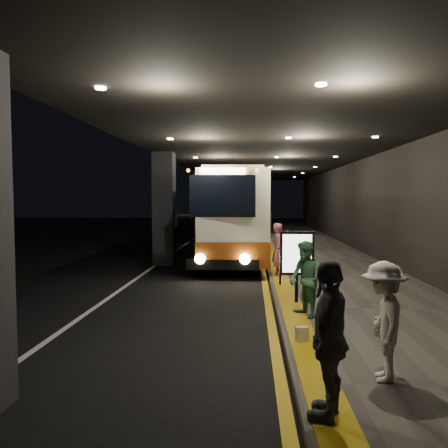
{
  "coord_description": "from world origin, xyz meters",
  "views": [
    {
      "loc": [
        1.93,
        -12.98,
        2.61
      ],
      "look_at": [
        0.96,
        2.44,
        1.7
      ],
      "focal_mm": 35.0,
      "sensor_mm": 36.0,
      "label": 1
    }
  ],
  "objects": [
    {
      "name": "bag_polka",
      "position": [
        4.27,
        -5.1,
        0.31
      ],
      "size": [
        0.29,
        0.17,
        0.33
      ],
      "primitive_type": "cube",
      "rotation": [
        0.0,
        0.0,
        0.2
      ],
      "color": "black",
      "rests_on": "sidewalk"
    },
    {
      "name": "coach_main",
      "position": [
        1.02,
        6.29,
        1.72
      ],
      "size": [
        3.02,
        11.57,
        3.58
      ],
      "rotation": [
        0.0,
        0.0,
        0.06
      ],
      "color": "beige",
      "rests_on": "ground"
    },
    {
      "name": "sidewalk",
      "position": [
        4.75,
        5.0,
        0.07
      ],
      "size": [
        4.5,
        50.0,
        0.15
      ],
      "primitive_type": "cube",
      "color": "#514C44",
      "rests_on": "ground"
    },
    {
      "name": "tactile_strip",
      "position": [
        2.85,
        5.0,
        0.16
      ],
      "size": [
        0.5,
        50.0,
        0.01
      ],
      "primitive_type": "cube",
      "color": "gold",
      "rests_on": "sidewalk"
    },
    {
      "name": "passenger_boarding",
      "position": [
        2.8,
        0.88,
        0.99
      ],
      "size": [
        0.48,
        0.66,
        1.68
      ],
      "primitive_type": "imported",
      "rotation": [
        0.0,
        0.0,
        1.7
      ],
      "color": "#A64D61",
      "rests_on": "sidewalk"
    },
    {
      "name": "kerb_stripe_yellow",
      "position": [
        2.35,
        5.0,
        0.01
      ],
      "size": [
        0.18,
        50.0,
        0.01
      ],
      "primitive_type": "cube",
      "color": "gold",
      "rests_on": "ground"
    },
    {
      "name": "passenger_waiting_white",
      "position": [
        3.71,
        -7.07,
        0.96
      ],
      "size": [
        0.64,
        1.11,
        1.62
      ],
      "primitive_type": "imported",
      "rotation": [
        0.0,
        0.0,
        -1.73
      ],
      "color": "silver",
      "rests_on": "sidewalk"
    },
    {
      "name": "passenger_waiting_grey",
      "position": [
        2.8,
        -8.13,
        1.04
      ],
      "size": [
        0.87,
        1.17,
        1.78
      ],
      "primitive_type": "imported",
      "rotation": [
        0.0,
        0.0,
        -1.93
      ],
      "color": "#4F4F54",
      "rests_on": "sidewalk"
    },
    {
      "name": "passenger_waiting_green",
      "position": [
        3.05,
        -3.96,
        0.94
      ],
      "size": [
        0.74,
        0.89,
        1.58
      ],
      "primitive_type": "imported",
      "rotation": [
        0.0,
        0.0,
        -1.16
      ],
      "color": "#437853",
      "rests_on": "sidewalk"
    },
    {
      "name": "terminal_wall",
      "position": [
        7.0,
        5.0,
        3.0
      ],
      "size": [
        0.1,
        50.0,
        6.0
      ],
      "primitive_type": "cube",
      "color": "black",
      "rests_on": "ground"
    },
    {
      "name": "lane_line_white",
      "position": [
        -1.8,
        5.0,
        0.01
      ],
      "size": [
        0.12,
        50.0,
        0.01
      ],
      "primitive_type": "cube",
      "color": "silver",
      "rests_on": "ground"
    },
    {
      "name": "canopy",
      "position": [
        2.5,
        5.0,
        4.6
      ],
      "size": [
        9.0,
        50.0,
        0.4
      ],
      "primitive_type": "cube",
      "color": "black",
      "rests_on": "support_columns"
    },
    {
      "name": "info_sign",
      "position": [
        3.0,
        -2.7,
        1.29
      ],
      "size": [
        0.8,
        0.15,
        1.69
      ],
      "rotation": [
        0.0,
        0.0,
        0.04
      ],
      "color": "black",
      "rests_on": "sidewalk"
    },
    {
      "name": "support_columns",
      "position": [
        -1.5,
        4.0,
        2.2
      ],
      "size": [
        0.8,
        24.8,
        4.4
      ],
      "color": "black",
      "rests_on": "ground"
    },
    {
      "name": "coach_third",
      "position": [
        0.88,
        31.61,
        1.82
      ],
      "size": [
        2.96,
        12.14,
        3.79
      ],
      "rotation": [
        0.0,
        0.0,
        0.04
      ],
      "color": "beige",
      "rests_on": "ground"
    },
    {
      "name": "stanchion_post",
      "position": [
        2.75,
        -0.63,
        0.67
      ],
      "size": [
        0.05,
        0.05,
        1.05
      ],
      "primitive_type": "cylinder",
      "color": "black",
      "rests_on": "sidewalk"
    },
    {
      "name": "bag_plain",
      "position": [
        2.8,
        -5.57,
        0.29
      ],
      "size": [
        0.24,
        0.19,
        0.27
      ],
      "primitive_type": "cube",
      "rotation": [
        0.0,
        0.0,
        0.31
      ],
      "color": "silver",
      "rests_on": "sidewalk"
    },
    {
      "name": "ground",
      "position": [
        0.0,
        0.0,
        0.0
      ],
      "size": [
        90.0,
        90.0,
        0.0
      ],
      "primitive_type": "plane",
      "color": "black"
    },
    {
      "name": "coach_second",
      "position": [
        0.92,
        18.78,
        1.96
      ],
      "size": [
        3.53,
        13.12,
        4.08
      ],
      "rotation": [
        0.0,
        0.0,
        -0.06
      ],
      "color": "beige",
      "rests_on": "ground"
    }
  ]
}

